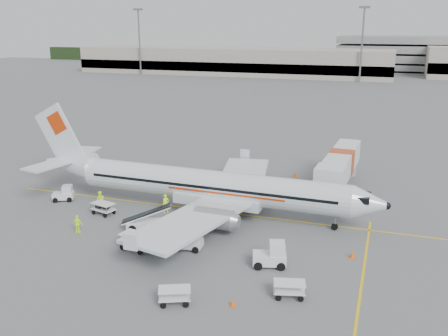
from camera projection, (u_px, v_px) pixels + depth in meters
The scene contains 25 objects.
ground at pixel (217, 212), 47.60m from camera, with size 360.00×360.00×0.00m, color #56595B.
stripe_lead at pixel (217, 212), 47.60m from camera, with size 44.00×0.20×0.01m, color yellow.
stripe_cross at pixel (363, 272), 36.04m from camera, with size 0.20×20.00×0.01m, color yellow.
terminal_west at pixel (232, 61), 176.94m from camera, with size 110.00×22.00×9.00m, color gray, non-canonical shape.
parking_garage at pixel (425, 53), 183.68m from camera, with size 62.00×24.00×14.00m, color slate, non-canonical shape.
treeline at pixel (357, 60), 206.09m from camera, with size 300.00×3.00×6.00m, color black, non-canonical shape.
mast_west at pixel (140, 42), 173.38m from camera, with size 3.20×1.20×22.00m, color slate, non-canonical shape.
mast_center at pixel (362, 45), 150.44m from camera, with size 3.20×1.20×22.00m, color slate, non-canonical shape.
aircraft at pixel (211, 165), 45.91m from camera, with size 34.13×26.75×9.41m, color silver, non-canonical shape.
jet_bridge at pixel (341, 171), 53.22m from camera, with size 3.10×16.55×4.34m, color silver, non-canonical shape.
belt_loader at pixel (149, 214), 43.23m from camera, with size 5.15×1.93×2.79m, color silver, non-canonical shape.
tug_fore at pixel (269, 254), 36.69m from camera, with size 2.45×1.40×1.89m, color silver, non-canonical shape.
tug_mid at pixel (189, 239), 39.50m from camera, with size 2.14×1.23×1.65m, color silver, non-canonical shape.
tug_aft at pixel (63, 193), 50.41m from camera, with size 2.03×1.16×1.57m, color silver, non-canonical shape.
cart_loaded_a at pixel (103, 209), 46.82m from camera, with size 2.16×1.28×1.13m, color silver, non-canonical shape.
cart_loaded_b at pixel (136, 242), 39.51m from camera, with size 2.49×1.47×1.30m, color silver, non-canonical shape.
cart_empty_a at pixel (175, 296), 31.85m from camera, with size 2.05×1.21×1.07m, color silver, non-canonical shape.
cart_empty_b at pixel (289, 290), 32.61m from camera, with size 2.06×1.22×1.08m, color silver, non-canonical shape.
cone_nose at pixel (353, 254), 38.11m from camera, with size 0.42×0.42×0.68m, color #EF560B.
cone_port at pixel (296, 174), 58.37m from camera, with size 0.41×0.41×0.68m, color #EF560B.
cone_stbd at pixel (233, 302), 31.61m from camera, with size 0.36×0.36×0.59m, color #EF560B.
crew_a at pixel (166, 204), 47.17m from camera, with size 0.65×0.43×1.79m, color #CFFC1E.
crew_b at pixel (100, 200), 48.25m from camera, with size 0.84×0.65×1.72m, color #CFFC1E.
crew_c at pixel (182, 219), 43.41m from camera, with size 1.16×0.67×1.80m, color #CFFC1E.
crew_d at pixel (78, 224), 42.53m from camera, with size 0.95×0.40×1.63m, color #CFFC1E.
Camera 1 is at (14.79, -42.03, 17.27)m, focal length 40.00 mm.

